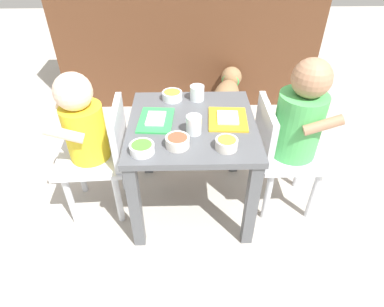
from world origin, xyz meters
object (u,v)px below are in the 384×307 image
Objects in this scene: food_tray_right at (228,119)px; water_cup_left at (194,126)px; food_tray_left at (156,120)px; veggie_bowl_far at (172,95)px; veggie_bowl_near at (227,144)px; cereal_bowl_left_side at (142,148)px; water_cup_right at (197,94)px; seated_child_left at (88,131)px; dog at (227,94)px; seated_child_right at (296,123)px; cereal_bowl_right_side at (178,141)px; dining_table at (192,140)px.

water_cup_left is (-0.14, -0.09, 0.03)m from food_tray_right.
food_tray_left is 0.19m from veggie_bowl_far.
veggie_bowl_near is 0.91× the size of cereal_bowl_left_side.
food_tray_right is 2.90× the size of water_cup_right.
seated_child_left is 7.55× the size of veggie_bowl_far.
food_tray_right reaches higher than dog.
veggie_bowl_far is (-0.50, 0.20, 0.02)m from seated_child_right.
water_cup_right is at bearing 45.26° from food_tray_left.
food_tray_left reaches higher than dog.
veggie_bowl_near is at bearing -97.50° from dog.
seated_child_right is 0.54m from veggie_bowl_far.
cereal_bowl_right_side is at bearing -125.84° from water_cup_left.
cereal_bowl_left_side reaches higher than dining_table.
seated_child_right is 0.44m from water_cup_right.
cereal_bowl_left_side is 0.99× the size of veggie_bowl_far.
water_cup_right is 0.35m from cereal_bowl_right_side.
food_tray_right is at bearing -97.38° from dog.
veggie_bowl_far is (-0.11, 0.00, -0.01)m from water_cup_right.
water_cup_left is 0.22m from cereal_bowl_left_side.
veggie_bowl_far is (-0.08, 0.19, 0.11)m from dining_table.
dining_table is 0.42m from seated_child_left.
seated_child_right reaches higher than veggie_bowl_near.
seated_child_left reaches higher than water_cup_right.
water_cup_left is at bearing -148.35° from food_tray_right.
cereal_bowl_left_side reaches higher than food_tray_right.
seated_child_left is at bearing -174.84° from food_tray_left.
cereal_bowl_left_side is (-0.18, -0.19, 0.10)m from dining_table.
seated_child_left is 7.60× the size of cereal_bowl_left_side.
food_tray_left is 2.23× the size of cereal_bowl_right_side.
water_cup_left is (0.15, -0.09, 0.03)m from food_tray_left.
seated_child_left is 3.56× the size of food_tray_right.
dining_table is 0.19m from cereal_bowl_right_side.
seated_child_left is 0.30m from cereal_bowl_left_side.
veggie_bowl_far is (-0.23, 0.18, 0.01)m from food_tray_right.
seated_child_right reaches higher than food_tray_left.
seated_child_left is at bearing 143.07° from cereal_bowl_left_side.
water_cup_left reaches higher than dining_table.
dog is at bearing 68.02° from water_cup_right.
seated_child_right is 0.42m from water_cup_left.
dining_table is 8.06× the size of water_cup_right.
veggie_bowl_near and cereal_bowl_right_side have the same top height.
seated_child_right reaches higher than cereal_bowl_right_side.
dining_table is 0.14m from water_cup_left.
water_cup_right reaches higher than cereal_bowl_right_side.
dining_table is 7.24× the size of water_cup_left.
cereal_bowl_left_side is at bearing -104.27° from veggie_bowl_far.
water_cup_right is 0.73× the size of veggie_bowl_far.
food_tray_left and food_tray_right have the same top height.
cereal_bowl_right_side reaches higher than dog.
water_cup_left is 0.81× the size of veggie_bowl_far.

